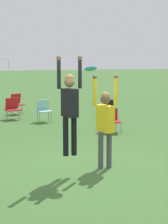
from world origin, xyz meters
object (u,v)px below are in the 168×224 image
object	(u,v)px
frisbee	(91,69)
camping_chair_0	(16,102)
camping_chair_4	(13,107)
camping_chair_2	(109,107)
person_defending	(105,119)
camping_chair_3	(111,118)
person_jumping	(70,103)
camping_chair_5	(44,109)

from	to	relation	value
frisbee	camping_chair_0	size ratio (longest dim) A/B	0.30
camping_chair_0	camping_chair_4	bearing A→B (deg)	46.15
camping_chair_0	camping_chair_2	world-z (taller)	camping_chair_0
person_defending	camping_chair_4	size ratio (longest dim) A/B	2.48
camping_chair_2	camping_chair_3	xyz separation A→B (m)	(-0.98, -2.73, 0.01)
frisbee	camping_chair_3	world-z (taller)	frisbee
person_jumping	person_defending	bearing A→B (deg)	-90.00
person_jumping	camping_chair_3	xyz separation A→B (m)	(2.55, 4.11, -1.10)
frisbee	camping_chair_3	size ratio (longest dim) A/B	0.34
camping_chair_0	camping_chair_2	size ratio (longest dim) A/B	1.18
camping_chair_3	person_defending	bearing A→B (deg)	87.76
camping_chair_2	camping_chair_0	bearing A→B (deg)	7.94
person_defending	camping_chair_0	xyz separation A→B (m)	(-0.94, 8.81, -0.62)
camping_chair_4	frisbee	bearing A→B (deg)	80.15
person_jumping	camping_chair_2	xyz separation A→B (m)	(3.53, 6.84, -1.11)
frisbee	camping_chair_5	xyz separation A→B (m)	(0.24, 6.63, -1.78)
person_jumping	camping_chair_2	bearing A→B (deg)	-43.59
camping_chair_0	camping_chair_3	bearing A→B (deg)	86.52
person_defending	camping_chair_5	size ratio (longest dim) A/B	2.51
person_defending	camping_chair_5	xyz separation A→B (m)	(-0.15, 6.50, -0.63)
person_defending	camping_chair_0	size ratio (longest dim) A/B	2.40
camping_chair_3	camping_chair_5	distance (m)	3.21
camping_chair_2	camping_chair_5	world-z (taller)	camping_chair_5
frisbee	camping_chair_0	xyz separation A→B (m)	(-0.55, 8.94, -1.76)
camping_chair_4	camping_chair_2	bearing A→B (deg)	151.07
person_defending	camping_chair_0	bearing A→B (deg)	169.79
camping_chair_2	camping_chair_4	world-z (taller)	camping_chair_4
person_jumping	frisbee	xyz separation A→B (m)	(0.51, 0.13, 0.72)
person_defending	camping_chair_3	bearing A→B (deg)	140.47
frisbee	camping_chair_5	world-z (taller)	frisbee
camping_chair_0	camping_chair_4	xyz separation A→B (m)	(-0.31, -1.36, -0.03)
camping_chair_2	camping_chair_5	xyz separation A→B (m)	(-2.78, -0.08, 0.06)
person_jumping	frisbee	distance (m)	0.89
person_jumping	camping_chair_2	world-z (taller)	person_jumping
camping_chair_5	camping_chair_3	bearing A→B (deg)	106.22
person_jumping	camping_chair_4	bearing A→B (deg)	-13.72
frisbee	camping_chair_4	size ratio (longest dim) A/B	0.31
camping_chair_0	camping_chair_5	bearing A→B (deg)	77.86
camping_chair_0	camping_chair_4	distance (m)	1.39
camping_chair_5	person_jumping	bearing A→B (deg)	65.75
camping_chair_0	camping_chair_2	bearing A→B (deg)	116.98
person_jumping	camping_chair_4	world-z (taller)	person_jumping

